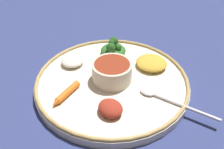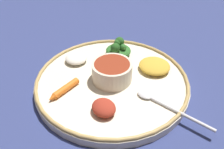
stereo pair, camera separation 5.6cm
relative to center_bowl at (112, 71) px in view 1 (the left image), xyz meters
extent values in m
plane|color=navy|center=(0.00, 0.00, -0.04)|extent=(2.40, 2.40, 0.00)
cylinder|color=beige|center=(0.00, 0.00, -0.03)|extent=(0.36, 0.36, 0.02)
torus|color=tan|center=(0.00, 0.00, -0.02)|extent=(0.36, 0.36, 0.01)
cylinder|color=beige|center=(0.00, 0.00, 0.00)|extent=(0.09, 0.09, 0.05)
cylinder|color=maroon|center=(0.00, 0.00, 0.02)|extent=(0.08, 0.08, 0.01)
ellipsoid|color=silver|center=(0.05, -0.07, -0.02)|extent=(0.04, 0.04, 0.01)
cylinder|color=silver|center=(0.11, -0.14, -0.02)|extent=(0.09, 0.12, 0.01)
ellipsoid|color=#2D6628|center=(0.04, 0.10, -0.01)|extent=(0.09, 0.09, 0.02)
sphere|color=#23511E|center=(0.03, 0.09, 0.01)|extent=(0.02, 0.02, 0.02)
sphere|color=#2D6628|center=(0.05, 0.09, 0.00)|extent=(0.02, 0.02, 0.02)
sphere|color=#23511E|center=(0.05, 0.11, 0.01)|extent=(0.03, 0.03, 0.03)
sphere|color=#2D6628|center=(0.05, 0.11, 0.01)|extent=(0.02, 0.02, 0.02)
cylinder|color=orange|center=(-0.11, -0.01, -0.02)|extent=(0.06, 0.05, 0.01)
cone|color=orange|center=(-0.14, -0.04, -0.02)|extent=(0.02, 0.02, 0.01)
ellipsoid|color=gold|center=(0.11, 0.01, -0.01)|extent=(0.11, 0.11, 0.02)
ellipsoid|color=silver|center=(-0.07, 0.10, -0.01)|extent=(0.08, 0.08, 0.02)
ellipsoid|color=maroon|center=(-0.04, -0.10, -0.01)|extent=(0.06, 0.07, 0.02)
camera|label=1|loc=(-0.17, -0.41, 0.34)|focal=38.80mm
camera|label=2|loc=(-0.11, -0.43, 0.34)|focal=38.80mm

